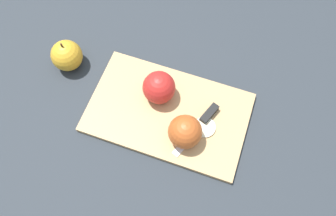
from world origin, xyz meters
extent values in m
plane|color=#282D33|center=(0.00, 0.00, 0.00)|extent=(4.00, 4.00, 0.00)
cube|color=tan|center=(0.00, 0.00, 0.01)|extent=(0.42, 0.30, 0.01)
sphere|color=red|center=(-0.04, 0.03, 0.05)|extent=(0.08, 0.08, 0.08)
cylinder|color=beige|center=(-0.04, 0.02, 0.05)|extent=(0.07, 0.02, 0.08)
sphere|color=#AD4C1E|center=(0.07, -0.04, 0.05)|extent=(0.08, 0.08, 0.08)
cylinder|color=beige|center=(0.07, -0.05, 0.05)|extent=(0.05, 0.06, 0.07)
cube|color=silver|center=(0.08, -0.04, 0.02)|extent=(0.04, 0.10, 0.00)
cube|color=black|center=(0.09, 0.04, 0.02)|extent=(0.03, 0.06, 0.02)
cylinder|color=beige|center=(0.10, 0.01, 0.02)|extent=(0.05, 0.05, 0.01)
sphere|color=gold|center=(-0.30, 0.00, 0.04)|extent=(0.08, 0.08, 0.08)
cylinder|color=#4C3319|center=(-0.30, 0.00, 0.09)|extent=(0.01, 0.01, 0.01)
camera|label=1|loc=(0.16, -0.28, 0.75)|focal=35.00mm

